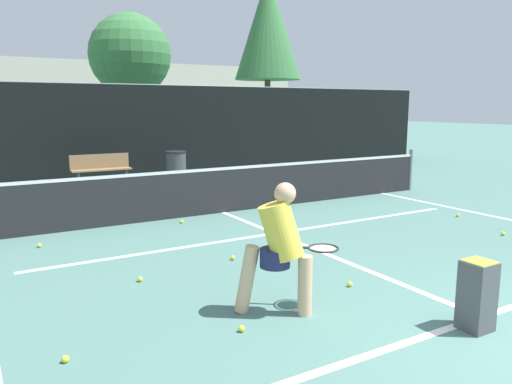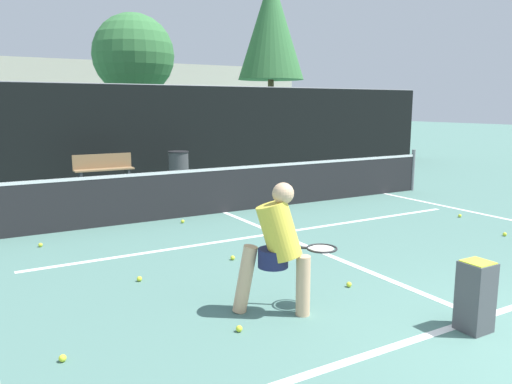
# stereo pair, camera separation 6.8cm
# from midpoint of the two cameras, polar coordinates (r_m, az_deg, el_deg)

# --- Properties ---
(court_baseline_near) EXTENTS (11.00, 0.10, 0.01)m
(court_baseline_near) POSITION_cam_midpoint_polar(r_m,az_deg,el_deg) (5.91, 24.17, -12.88)
(court_baseline_near) COLOR white
(court_baseline_near) RESTS_ON ground
(court_service_line) EXTENTS (8.25, 0.10, 0.01)m
(court_service_line) POSITION_cam_midpoint_polar(r_m,az_deg,el_deg) (8.72, 1.96, -4.73)
(court_service_line) COLOR white
(court_service_line) RESTS_ON ground
(court_center_mark) EXTENTS (0.10, 6.04, 0.01)m
(court_center_mark) POSITION_cam_midpoint_polar(r_m,az_deg,el_deg) (7.91, 5.98, -6.32)
(court_center_mark) COLOR white
(court_center_mark) RESTS_ON ground
(court_sideline_right) EXTENTS (0.10, 7.04, 0.01)m
(court_sideline_right) POSITION_cam_midpoint_polar(r_m,az_deg,el_deg) (11.14, 24.99, -2.45)
(court_sideline_right) COLOR white
(court_sideline_right) RESTS_ON ground
(net) EXTENTS (11.09, 0.09, 1.07)m
(net) POSITION_cam_midpoint_polar(r_m,az_deg,el_deg) (10.32, -4.00, 0.42)
(net) COLOR slate
(net) RESTS_ON ground
(fence_back) EXTENTS (24.00, 0.06, 2.85)m
(fence_back) POSITION_cam_midpoint_polar(r_m,az_deg,el_deg) (15.95, -14.10, 6.77)
(fence_back) COLOR black
(fence_back) RESTS_ON ground
(player_practicing) EXTENTS (1.19, 0.68, 1.43)m
(player_practicing) POSITION_cam_midpoint_polar(r_m,az_deg,el_deg) (5.26, 2.35, -6.02)
(player_practicing) COLOR #DBAD84
(player_practicing) RESTS_ON ground
(tennis_ball_scattered_0) EXTENTS (0.07, 0.07, 0.07)m
(tennis_ball_scattered_0) POSITION_cam_midpoint_polar(r_m,az_deg,el_deg) (6.34, 10.37, -10.32)
(tennis_ball_scattered_0) COLOR #D1E033
(tennis_ball_scattered_0) RESTS_ON ground
(tennis_ball_scattered_1) EXTENTS (0.07, 0.07, 0.07)m
(tennis_ball_scattered_1) POSITION_cam_midpoint_polar(r_m,az_deg,el_deg) (4.86, -21.35, -17.36)
(tennis_ball_scattered_1) COLOR #D1E033
(tennis_ball_scattered_1) RESTS_ON ground
(tennis_ball_scattered_2) EXTENTS (0.07, 0.07, 0.07)m
(tennis_ball_scattered_2) POSITION_cam_midpoint_polar(r_m,az_deg,el_deg) (9.56, -8.70, -3.35)
(tennis_ball_scattered_2) COLOR #D1E033
(tennis_ball_scattered_2) RESTS_ON ground
(tennis_ball_scattered_3) EXTENTS (0.07, 0.07, 0.07)m
(tennis_ball_scattered_3) POSITION_cam_midpoint_polar(r_m,az_deg,el_deg) (6.58, -13.41, -9.67)
(tennis_ball_scattered_3) COLOR #D1E033
(tennis_ball_scattered_3) RESTS_ON ground
(tennis_ball_scattered_4) EXTENTS (0.07, 0.07, 0.07)m
(tennis_ball_scattered_4) POSITION_cam_midpoint_polar(r_m,az_deg,el_deg) (5.09, -2.05, -15.35)
(tennis_ball_scattered_4) COLOR #D1E033
(tennis_ball_scattered_4) RESTS_ON ground
(tennis_ball_scattered_5) EXTENTS (0.07, 0.07, 0.07)m
(tennis_ball_scattered_5) POSITION_cam_midpoint_polar(r_m,az_deg,el_deg) (9.55, 26.21, -4.29)
(tennis_ball_scattered_5) COLOR #D1E033
(tennis_ball_scattered_5) RESTS_ON ground
(tennis_ball_scattered_6) EXTENTS (0.07, 0.07, 0.07)m
(tennis_ball_scattered_6) POSITION_cam_midpoint_polar(r_m,az_deg,el_deg) (10.76, 21.91, -2.48)
(tennis_ball_scattered_6) COLOR #D1E033
(tennis_ball_scattered_6) RESTS_ON ground
(tennis_ball_scattered_7) EXTENTS (0.07, 0.07, 0.07)m
(tennis_ball_scattered_7) POSITION_cam_midpoint_polar(r_m,az_deg,el_deg) (8.59, -23.73, -5.61)
(tennis_ball_scattered_7) COLOR #D1E033
(tennis_ball_scattered_7) RESTS_ON ground
(tennis_ball_scattered_8) EXTENTS (0.07, 0.07, 0.07)m
(tennis_ball_scattered_8) POSITION_cam_midpoint_polar(r_m,az_deg,el_deg) (7.26, -2.94, -7.52)
(tennis_ball_scattered_8) COLOR #D1E033
(tennis_ball_scattered_8) RESTS_ON ground
(ball_hopper) EXTENTS (0.28, 0.28, 0.71)m
(ball_hopper) POSITION_cam_midpoint_polar(r_m,az_deg,el_deg) (5.45, 23.62, -10.61)
(ball_hopper) COLOR #4C4C51
(ball_hopper) RESTS_ON ground
(courtside_bench) EXTENTS (1.62, 0.40, 0.86)m
(courtside_bench) POSITION_cam_midpoint_polar(r_m,az_deg,el_deg) (14.57, -17.43, 2.59)
(courtside_bench) COLOR olive
(courtside_bench) RESTS_ON ground
(trash_bin) EXTENTS (0.62, 0.62, 0.84)m
(trash_bin) POSITION_cam_midpoint_polar(r_m,az_deg,el_deg) (15.25, -9.25, 3.05)
(trash_bin) COLOR #3F3F42
(trash_bin) RESTS_ON ground
(parked_car) EXTENTS (1.75, 4.47, 1.42)m
(parked_car) POSITION_cam_midpoint_polar(r_m,az_deg,el_deg) (19.17, -16.99, 4.66)
(parked_car) COLOR black
(parked_car) RESTS_ON ground
(tree_mid) EXTENTS (3.03, 3.03, 8.09)m
(tree_mid) POSITION_cam_midpoint_polar(r_m,az_deg,el_deg) (23.90, 1.27, 18.31)
(tree_mid) COLOR brown
(tree_mid) RESTS_ON ground
(tree_east) EXTENTS (3.41, 3.41, 5.99)m
(tree_east) POSITION_cam_midpoint_polar(r_m,az_deg,el_deg) (22.29, -14.29, 14.92)
(tree_east) COLOR brown
(tree_east) RESTS_ON ground
(building_far) EXTENTS (36.00, 2.40, 5.04)m
(building_far) POSITION_cam_midpoint_polar(r_m,az_deg,el_deg) (34.73, -23.44, 9.60)
(building_far) COLOR beige
(building_far) RESTS_ON ground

